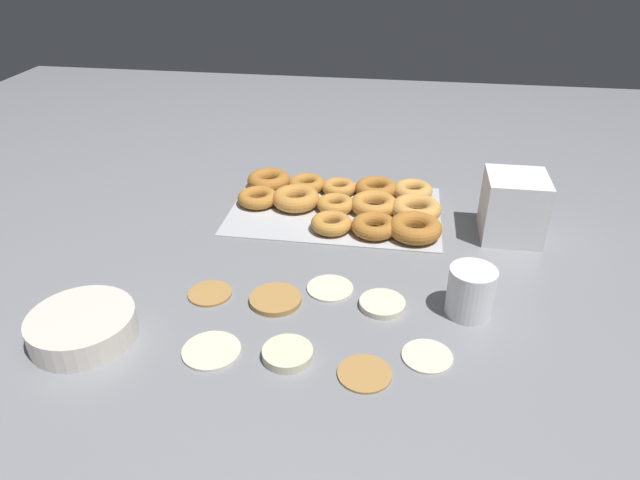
% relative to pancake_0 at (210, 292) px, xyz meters
% --- Properties ---
extents(ground_plane, '(3.00, 3.00, 0.00)m').
position_rel_pancake_0_xyz_m(ground_plane, '(-0.18, -0.08, -0.00)').
color(ground_plane, gray).
extents(pancake_0, '(0.08, 0.08, 0.01)m').
position_rel_pancake_0_xyz_m(pancake_0, '(0.00, 0.00, 0.00)').
color(pancake_0, '#B27F42').
rests_on(pancake_0, ground_plane).
extents(pancake_1, '(0.09, 0.09, 0.01)m').
position_rel_pancake_0_xyz_m(pancake_1, '(-0.22, -0.05, -0.00)').
color(pancake_1, beige).
rests_on(pancake_1, ground_plane).
extents(pancake_2, '(0.09, 0.09, 0.01)m').
position_rel_pancake_0_xyz_m(pancake_2, '(-0.05, 0.15, 0.00)').
color(pancake_2, beige).
rests_on(pancake_2, ground_plane).
extents(pancake_3, '(0.08, 0.08, 0.01)m').
position_rel_pancake_0_xyz_m(pancake_3, '(-0.32, -0.01, 0.00)').
color(pancake_3, beige).
rests_on(pancake_3, ground_plane).
extents(pancake_4, '(0.08, 0.08, 0.01)m').
position_rel_pancake_0_xyz_m(pancake_4, '(-0.39, 0.11, -0.00)').
color(pancake_4, beige).
rests_on(pancake_4, ground_plane).
extents(pancake_5, '(0.08, 0.08, 0.02)m').
position_rel_pancake_0_xyz_m(pancake_5, '(-0.17, 0.14, 0.00)').
color(pancake_5, beige).
rests_on(pancake_5, ground_plane).
extents(pancake_6, '(0.08, 0.08, 0.01)m').
position_rel_pancake_0_xyz_m(pancake_6, '(-0.30, 0.17, -0.00)').
color(pancake_6, '#B27F42').
rests_on(pancake_6, ground_plane).
extents(pancake_7, '(0.09, 0.09, 0.01)m').
position_rel_pancake_0_xyz_m(pancake_7, '(-0.12, 0.00, 0.00)').
color(pancake_7, '#B27F42').
rests_on(pancake_7, ground_plane).
extents(donut_tray, '(0.49, 0.32, 0.04)m').
position_rel_pancake_0_xyz_m(donut_tray, '(-0.21, -0.37, 0.01)').
color(donut_tray, silver).
rests_on(donut_tray, ground_plane).
extents(batter_bowl, '(0.17, 0.17, 0.05)m').
position_rel_pancake_0_xyz_m(batter_bowl, '(0.17, 0.15, 0.02)').
color(batter_bowl, silver).
rests_on(batter_bowl, ground_plane).
extents(container_stack, '(0.12, 0.13, 0.14)m').
position_rel_pancake_0_xyz_m(container_stack, '(-0.57, -0.31, 0.06)').
color(container_stack, white).
rests_on(container_stack, ground_plane).
extents(paper_cup, '(0.08, 0.08, 0.09)m').
position_rel_pancake_0_xyz_m(paper_cup, '(-0.46, -0.02, 0.04)').
color(paper_cup, white).
rests_on(paper_cup, ground_plane).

